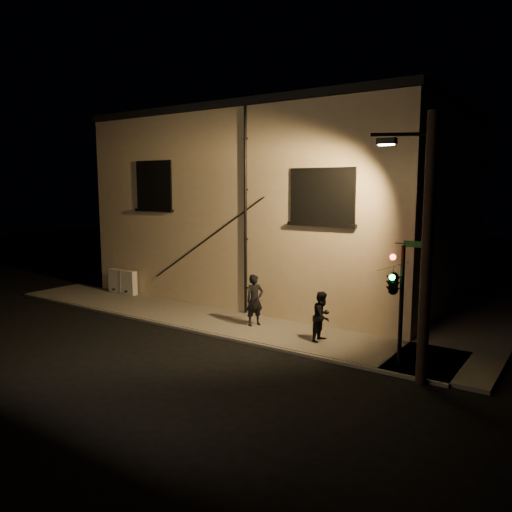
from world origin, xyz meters
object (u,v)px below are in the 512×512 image
Objects in this scene: utility_cabinet at (123,282)px; traffic_signal at (394,281)px; pedestrian_b at (322,316)px; streetlamp_pole at (424,243)px; pedestrian_a at (255,300)px.

traffic_signal reaches higher than utility_cabinet.
streetlamp_pole is at bearing -110.22° from pedestrian_b.
traffic_signal is at bearing -75.08° from pedestrian_a.
pedestrian_b is 4.92m from streetlamp_pole.
pedestrian_a is at bearing 169.09° from traffic_signal.
streetlamp_pole is at bearing -34.46° from traffic_signal.
traffic_signal is at bearing 145.54° from streetlamp_pole.
pedestrian_b is (11.58, -1.33, 0.27)m from utility_cabinet.
traffic_signal is (2.69, -0.80, 1.62)m from pedestrian_b.
utility_cabinet is 1.04× the size of pedestrian_b.
pedestrian_a is 1.14× the size of pedestrian_b.
pedestrian_b is at bearing 163.40° from traffic_signal.
utility_cabinet is at bearing 171.51° from traffic_signal.
traffic_signal reaches higher than pedestrian_a.
pedestrian_b is at bearing 157.97° from streetlamp_pole.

